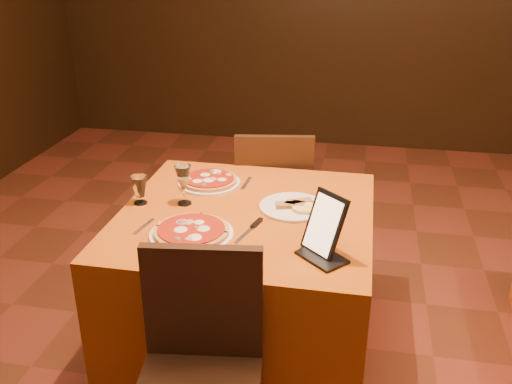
% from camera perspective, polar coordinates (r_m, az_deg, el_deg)
% --- Properties ---
extents(main_table, '(1.10, 1.10, 0.75)m').
position_cam_1_polar(main_table, '(2.69, -0.98, -9.22)').
color(main_table, '#AC4E0B').
rests_on(main_table, floor).
extents(chair_main_far, '(0.41, 0.41, 0.91)m').
position_cam_1_polar(chair_main_far, '(3.32, 1.79, -0.81)').
color(chair_main_far, black).
rests_on(chair_main_far, floor).
extents(pizza_near, '(0.34, 0.34, 0.03)m').
position_cam_1_polar(pizza_near, '(2.32, -6.47, -4.05)').
color(pizza_near, white).
rests_on(pizza_near, main_table).
extents(pizza_far, '(0.30, 0.30, 0.03)m').
position_cam_1_polar(pizza_far, '(2.79, -4.70, 1.05)').
color(pizza_far, white).
rests_on(pizza_far, main_table).
extents(cutlet_dish, '(0.30, 0.30, 0.03)m').
position_cam_1_polar(cutlet_dish, '(2.54, 3.69, -1.39)').
color(cutlet_dish, white).
rests_on(cutlet_dish, main_table).
extents(wine_glass, '(0.10, 0.10, 0.19)m').
position_cam_1_polar(wine_glass, '(2.57, -7.25, 0.75)').
color(wine_glass, '#D1CB77').
rests_on(wine_glass, main_table).
extents(water_glass, '(0.08, 0.08, 0.13)m').
position_cam_1_polar(water_glass, '(2.61, -11.57, 0.18)').
color(water_glass, white).
rests_on(water_glass, main_table).
extents(tablet, '(0.18, 0.18, 0.23)m').
position_cam_1_polar(tablet, '(2.16, 6.87, -3.21)').
color(tablet, black).
rests_on(tablet, main_table).
extents(knife, '(0.07, 0.19, 0.01)m').
position_cam_1_polar(knife, '(2.33, -0.88, -4.08)').
color(knife, '#BABAC1').
rests_on(knife, main_table).
extents(fork_near, '(0.04, 0.15, 0.01)m').
position_cam_1_polar(fork_near, '(2.42, -11.11, -3.40)').
color(fork_near, '#AFAFB6').
rests_on(fork_near, main_table).
extents(fork_far, '(0.03, 0.16, 0.01)m').
position_cam_1_polar(fork_far, '(2.79, -0.98, 0.86)').
color(fork_far, silver).
rests_on(fork_far, main_table).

